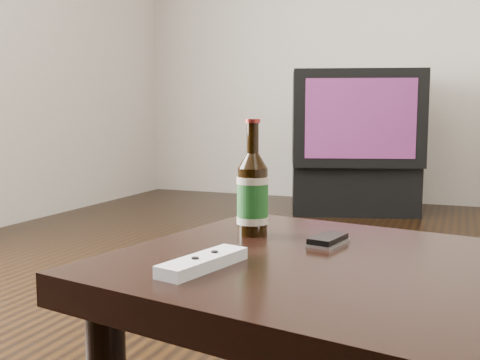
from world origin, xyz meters
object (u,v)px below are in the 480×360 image
at_px(coffee_table, 445,312).
at_px(beer_bottle, 253,194).
at_px(tv, 355,118).
at_px(phone, 328,240).
at_px(tv_stand, 354,189).
at_px(remote, 203,262).

height_order(coffee_table, beer_bottle, beer_bottle).
distance_m(tv, coffee_table, 3.17).
height_order(coffee_table, phone, phone).
xyz_separation_m(tv_stand, phone, (0.47, -2.92, 0.28)).
bearing_deg(phone, beer_bottle, -178.13).
relative_size(phone, remote, 0.55).
distance_m(beer_bottle, remote, 0.30).
relative_size(tv, phone, 9.03).
height_order(tv, remote, tv).
bearing_deg(tv_stand, phone, -98.03).
distance_m(tv_stand, beer_bottle, 2.92).
height_order(coffee_table, remote, remote).
relative_size(coffee_table, remote, 6.42).
distance_m(coffee_table, phone, 0.29).
distance_m(tv, phone, 2.96).
bearing_deg(beer_bottle, phone, -9.93).
distance_m(coffee_table, beer_bottle, 0.48).
bearing_deg(coffee_table, remote, -165.84).
bearing_deg(tv, remote, -101.64).
xyz_separation_m(tv, coffee_table, (0.70, -3.08, -0.30)).
xyz_separation_m(tv_stand, coffee_table, (0.70, -3.08, 0.21)).
height_order(phone, remote, remote).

